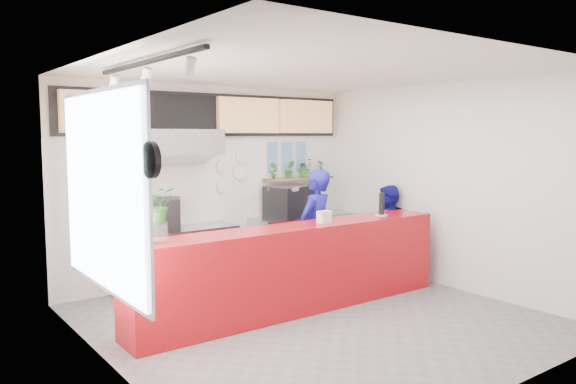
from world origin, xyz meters
TOP-DOWN VIEW (x-y plane):
  - floor at (0.00, 0.00)m, footprint 5.00×5.00m
  - ceiling at (0.00, 0.00)m, footprint 5.00×5.00m
  - wall_back at (0.00, 2.50)m, footprint 5.00×0.00m
  - wall_left at (-2.50, 0.00)m, footprint 0.00×5.00m
  - wall_right at (2.50, 0.00)m, footprint 0.00×5.00m
  - service_counter at (0.00, 0.40)m, footprint 4.50×0.60m
  - cream_band at (0.00, 2.49)m, footprint 5.00×0.02m
  - prep_bench at (-0.80, 2.20)m, footprint 1.80×0.60m
  - panini_oven at (-1.01, 2.20)m, footprint 0.67×0.67m
  - extraction_hood at (-0.80, 2.15)m, footprint 1.20×0.70m
  - hood_lip at (-0.80, 2.15)m, footprint 1.20×0.69m
  - right_bench at (1.50, 2.20)m, footprint 1.80×0.60m
  - espresso_machine at (1.27, 2.20)m, footprint 0.87×0.70m
  - espresso_tray at (1.27, 2.20)m, footprint 0.84×0.73m
  - herb_shelf at (1.60, 2.40)m, footprint 1.40×0.18m
  - menu_board_far_left at (-1.75, 2.38)m, footprint 1.10×0.10m
  - menu_board_mid_left at (-0.59, 2.38)m, footprint 1.10×0.10m
  - menu_board_mid_right at (0.57, 2.38)m, footprint 1.10×0.10m
  - menu_board_far_right at (1.73, 2.38)m, footprint 1.10×0.10m
  - soffit at (0.00, 2.46)m, footprint 4.80×0.04m
  - window_pane at (-2.47, 0.30)m, footprint 0.04×2.20m
  - window_frame at (-2.45, 0.30)m, footprint 0.03×2.30m
  - wall_clock_rim at (-2.46, -0.90)m, footprint 0.05×0.30m
  - wall_clock_face at (-2.43, -0.90)m, footprint 0.02×0.26m
  - track_rail at (-2.10, 0.00)m, footprint 0.05×2.40m
  - dec_plate_a at (0.15, 2.47)m, footprint 0.24×0.03m
  - dec_plate_b at (0.45, 2.47)m, footprint 0.24×0.03m
  - dec_plate_c at (0.15, 2.47)m, footprint 0.24×0.03m
  - dec_plate_d at (0.50, 2.47)m, footprint 0.24×0.03m
  - photo_frame_a at (1.10, 2.48)m, footprint 0.20×0.02m
  - photo_frame_b at (1.40, 2.48)m, footprint 0.20×0.02m
  - photo_frame_c at (1.70, 2.48)m, footprint 0.20×0.02m
  - photo_frame_d at (1.10, 2.48)m, footprint 0.20×0.02m
  - photo_frame_e at (1.40, 2.48)m, footprint 0.20×0.02m
  - photo_frame_f at (1.70, 2.48)m, footprint 0.20×0.02m
  - staff_center at (0.81, 0.99)m, footprint 0.74×0.61m
  - staff_right at (2.29, 0.98)m, footprint 0.87×0.80m
  - herb_a at (1.06, 2.40)m, footprint 0.16×0.12m
  - herb_b at (1.40, 2.40)m, footprint 0.20×0.18m
  - herb_c at (1.72, 2.40)m, footprint 0.33×0.30m
  - herb_d at (2.08, 2.40)m, footprint 0.19×0.18m
  - glass_vase at (-1.85, 0.38)m, footprint 0.21×0.21m
  - basil_vase at (-1.85, 0.38)m, footprint 0.36×0.32m
  - napkin_holder at (0.45, 0.38)m, footprint 0.19×0.13m
  - white_plate at (1.53, 0.39)m, footprint 0.22×0.22m
  - pepper_mill at (1.53, 0.39)m, footprint 0.08×0.08m

SIDE VIEW (x-z plane):
  - floor at x=0.00m, z-range 0.00..0.00m
  - prep_bench at x=-0.80m, z-range 0.00..0.90m
  - right_bench at x=1.50m, z-range 0.00..0.90m
  - service_counter at x=0.00m, z-range 0.00..1.10m
  - staff_right at x=2.29m, z-range 0.00..1.45m
  - staff_center at x=0.81m, z-range 0.00..1.75m
  - white_plate at x=1.53m, z-range 1.10..1.11m
  - panini_oven at x=-1.01m, z-range 0.90..1.36m
  - espresso_machine at x=1.27m, z-range 0.90..1.40m
  - napkin_holder at x=0.45m, z-range 1.10..1.26m
  - glass_vase at x=-1.85m, z-range 1.10..1.33m
  - pepper_mill at x=1.53m, z-range 1.11..1.42m
  - espresso_tray at x=1.27m, z-range 1.35..1.42m
  - dec_plate_c at x=0.15m, z-range 1.33..1.57m
  - wall_back at x=0.00m, z-range -1.00..4.00m
  - wall_left at x=-2.50m, z-range -1.00..4.00m
  - wall_right at x=2.50m, z-range -1.00..4.00m
  - herb_shelf at x=1.60m, z-range 1.48..1.52m
  - basil_vase at x=-1.85m, z-range 1.32..1.70m
  - dec_plate_b at x=0.45m, z-range 1.53..1.77m
  - herb_a at x=1.06m, z-range 1.52..1.79m
  - herb_d at x=2.08m, z-range 1.52..1.80m
  - herb_b at x=1.40m, z-range 1.52..1.81m
  - herb_c at x=1.72m, z-range 1.52..1.84m
  - window_pane at x=-2.47m, z-range 0.75..2.65m
  - window_frame at x=-2.45m, z-range 0.70..2.70m
  - dec_plate_a at x=0.15m, z-range 1.63..1.87m
  - photo_frame_d at x=1.10m, z-range 1.62..1.88m
  - photo_frame_e at x=1.40m, z-range 1.62..1.88m
  - photo_frame_f at x=1.70m, z-range 1.62..1.88m
  - dec_plate_d at x=0.50m, z-range 1.78..2.02m
  - hood_lip at x=-0.80m, z-range 1.79..2.11m
  - photo_frame_a at x=1.10m, z-range 1.88..2.12m
  - photo_frame_b at x=1.40m, z-range 1.88..2.12m
  - photo_frame_c at x=1.70m, z-range 1.88..2.12m
  - wall_clock_rim at x=-2.46m, z-range 1.90..2.20m
  - wall_clock_face at x=-2.43m, z-range 1.92..2.18m
  - extraction_hood at x=-0.80m, z-range 1.98..2.32m
  - menu_board_far_left at x=-1.75m, z-range 2.27..2.82m
  - menu_board_mid_left at x=-0.59m, z-range 2.27..2.82m
  - menu_board_mid_right at x=0.57m, z-range 2.27..2.82m
  - menu_board_far_right at x=1.73m, z-range 2.27..2.82m
  - soffit at x=0.00m, z-range 2.22..2.88m
  - cream_band at x=0.00m, z-range 2.20..3.00m
  - track_rail at x=-2.10m, z-range 2.92..2.96m
  - ceiling at x=0.00m, z-range 3.00..3.00m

